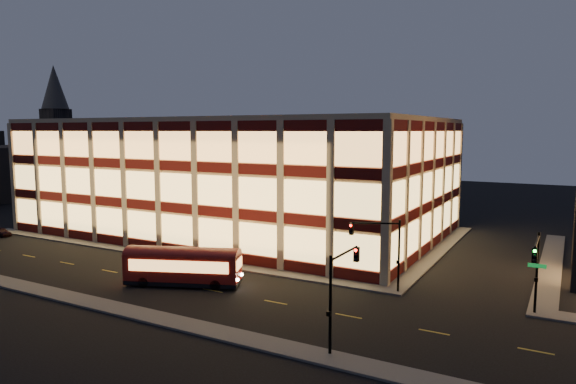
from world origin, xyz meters
The scene contains 13 objects.
ground centered at (0.00, 0.00, 0.00)m, with size 200.00×200.00×0.00m, color black.
sidewalk_office_south centered at (-3.00, 1.00, 0.07)m, with size 54.00×2.00×0.15m, color #514F4C.
sidewalk_office_east centered at (23.00, 17.00, 0.07)m, with size 2.00×30.00×0.15m, color #514F4C.
sidewalk_tower_west centered at (34.00, 17.00, 0.07)m, with size 2.00×30.00×0.15m, color #514F4C.
sidewalk_near centered at (0.00, -13.00, 0.07)m, with size 100.00×2.00×0.15m, color #514F4C.
office_building centered at (-2.91, 16.91, 7.25)m, with size 50.45×30.45×14.50m.
church_tower centered at (-70.00, 40.00, 9.00)m, with size 5.00×5.00×18.00m, color #2D2621.
church_spire centered at (-70.00, 40.00, 23.00)m, with size 6.00×6.00×10.00m, color #4C473F.
traffic_signal_far centered at (22.21, 0.24, 4.11)m, with size 3.79×1.87×6.00m.
traffic_signal_right centered at (33.50, -0.62, 4.10)m, with size 1.20×4.37×6.00m.
traffic_signal_near centered at (23.50, -11.03, 4.13)m, with size 0.32×4.45×6.00m.
trolley_bus centered at (6.87, -5.95, 1.82)m, with size 9.92×5.83×3.29m.
parked_car_0 centered at (-26.38, -1.23, 0.53)m, with size 1.25×3.12×1.06m, color black.
Camera 1 is at (35.25, -38.70, 13.09)m, focal length 32.00 mm.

